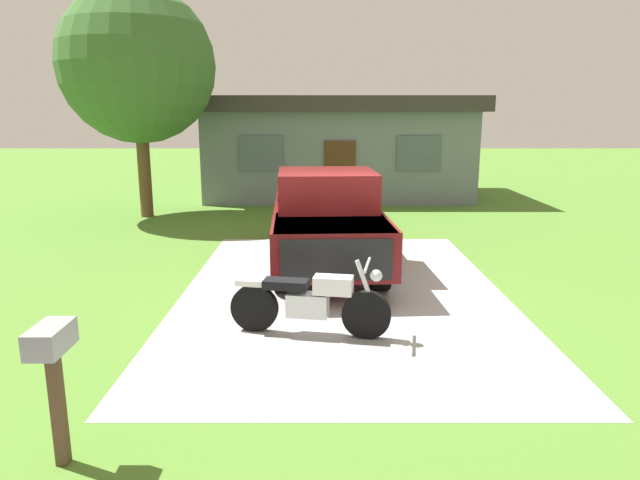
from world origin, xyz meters
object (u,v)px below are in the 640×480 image
Objects in this scene: pickup_truck at (327,216)px; shade_tree at (140,66)px; neighbor_house at (340,146)px; mailbox at (55,358)px; motorcycle at (312,301)px.

pickup_truck is 0.89× the size of shade_tree.
shade_tree is at bearing 134.48° from pickup_truck.
neighbor_house is (5.71, 4.43, -2.46)m from shade_tree.
neighbor_house is (2.86, 16.45, 0.81)m from mailbox.
mailbox is 12.78m from shade_tree.
motorcycle is 11.02m from shade_tree.
pickup_truck is at bearing -45.52° from shade_tree.
mailbox is 16.71m from neighbor_house.
neighbor_house reaches higher than pickup_truck.
pickup_truck reaches higher than motorcycle.
shade_tree is at bearing 103.35° from mailbox.
motorcycle is 3.86m from pickup_truck.
motorcycle is 0.38× the size of pickup_truck.
neighbor_house is (0.54, 9.70, 0.84)m from pickup_truck.
pickup_truck is 8.09m from shade_tree.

